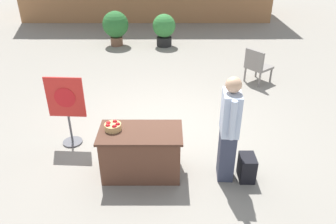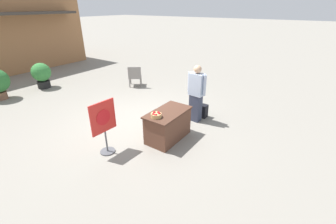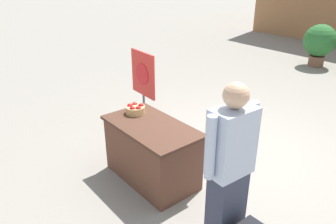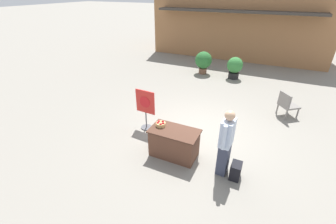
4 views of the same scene
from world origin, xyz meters
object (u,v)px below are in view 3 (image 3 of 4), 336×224
at_px(poster_board, 143,85).
at_px(potted_plant_near_left, 320,42).
at_px(person_visitor, 229,168).
at_px(apple_basket, 135,109).
at_px(display_table, 152,152).

distance_m(poster_board, potted_plant_near_left, 5.97).
distance_m(person_visitor, poster_board, 2.88).
bearing_deg(poster_board, apple_basket, 52.96).
bearing_deg(display_table, apple_basket, 173.04).
distance_m(display_table, person_visitor, 1.44).
height_order(poster_board, potted_plant_near_left, poster_board).
xyz_separation_m(display_table, potted_plant_near_left, (-1.35, 6.82, 0.29)).
bearing_deg(apple_basket, potted_plant_near_left, 97.75).
bearing_deg(potted_plant_near_left, apple_basket, -82.25).
relative_size(person_visitor, potted_plant_near_left, 1.49).
relative_size(display_table, poster_board, 0.98).
xyz_separation_m(poster_board, potted_plant_near_left, (0.02, 5.97, -0.07)).
bearing_deg(display_table, person_visitor, -3.71).
xyz_separation_m(person_visitor, poster_board, (-2.72, 0.94, -0.14)).
height_order(person_visitor, poster_board, person_visitor).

